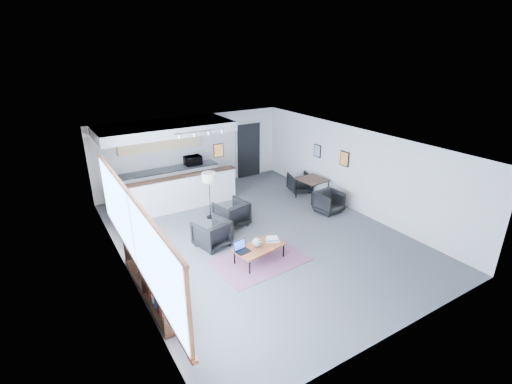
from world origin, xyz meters
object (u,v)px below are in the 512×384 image
laptop (241,248)px  dining_chair_near (329,203)px  ceramic_pot (257,242)px  dining_table (313,181)px  armchair_right (231,213)px  coffee_table (259,248)px  armchair_left (212,232)px  book_stack (272,239)px  microwave (193,160)px  dining_chair_far (299,183)px  floor_lamp (209,179)px

laptop → dining_chair_near: 4.01m
ceramic_pot → dining_table: (3.63, 2.33, 0.14)m
ceramic_pot → armchair_right: size_ratio=0.28×
coffee_table → armchair_left: bearing=108.4°
coffee_table → book_stack: size_ratio=3.40×
dining_table → microwave: microwave is taller
coffee_table → armchair_right: armchair_right is taller
dining_table → microwave: bearing=136.2°
armchair_right → dining_chair_far: armchair_right is taller
floor_lamp → dining_chair_near: bearing=-25.3°
dining_chair_far → microwave: 3.87m
coffee_table → floor_lamp: size_ratio=0.90×
book_stack → dining_table: dining_table is taller
coffee_table → dining_chair_near: size_ratio=2.04×
laptop → dining_chair_near: bearing=7.1°
armchair_left → floor_lamp: 1.93m
ceramic_pot → coffee_table: bearing=-21.0°
armchair_left → armchair_right: size_ratio=0.97×
armchair_right → dining_chair_far: size_ratio=1.35×
dining_chair_near → dining_chair_far: 1.93m
ceramic_pot → book_stack: ceramic_pot is taller
floor_lamp → armchair_right: bearing=-71.1°
floor_lamp → dining_chair_far: bearing=5.2°
dining_table → dining_chair_near: dining_table is taller
floor_lamp → dining_chair_near: floor_lamp is taller
armchair_left → ceramic_pot: bearing=101.9°
dining_table → dining_chair_far: dining_table is taller
dining_chair_far → dining_table: bearing=99.2°
laptop → dining_chair_near: same height
armchair_left → floor_lamp: bearing=-129.0°
dining_table → microwave: 4.26m
dining_chair_near → microwave: size_ratio=1.10×
dining_chair_near → microwave: bearing=119.0°
dining_chair_near → microwave: (-2.82, 4.03, 0.81)m
floor_lamp → microwave: floor_lamp is taller
floor_lamp → dining_table: size_ratio=1.57×
microwave → laptop: bearing=-104.0°
ceramic_pot → dining_chair_near: 3.62m
dining_chair_near → dining_chair_far: dining_chair_near is taller
armchair_left → dining_chair_far: (4.33, 1.92, -0.10)m
dining_table → dining_chair_near: bearing=-101.9°
armchair_right → microwave: size_ratio=1.45×
dining_chair_near → microwave: microwave is taller
armchair_left → microwave: bearing=-121.8°
ceramic_pot → microwave: size_ratio=0.41×
ceramic_pot → dining_table: size_ratio=0.26×
ceramic_pot → armchair_left: (-0.62, 1.22, -0.11)m
book_stack → armchair_left: size_ratio=0.47×
dining_chair_near → floor_lamp: bearing=148.7°
dining_table → dining_chair_near: size_ratio=1.44×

